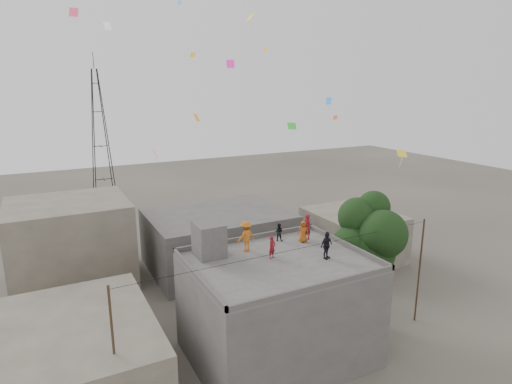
% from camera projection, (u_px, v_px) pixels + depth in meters
% --- Properties ---
extents(ground, '(140.00, 140.00, 0.00)m').
position_uv_depth(ground, '(277.00, 354.00, 25.98)').
color(ground, '#433D37').
rests_on(ground, ground).
extents(main_building, '(10.00, 8.00, 6.10)m').
position_uv_depth(main_building, '(278.00, 309.00, 25.24)').
color(main_building, '#4A4745').
rests_on(main_building, ground).
extents(parapet, '(10.00, 8.00, 0.30)m').
position_uv_depth(parapet, '(278.00, 259.00, 24.47)').
color(parapet, '#4A4745').
rests_on(parapet, main_building).
extents(stair_head_box, '(1.60, 1.80, 2.00)m').
position_uv_depth(stair_head_box, '(209.00, 240.00, 25.08)').
color(stair_head_box, '#4A4745').
rests_on(stair_head_box, main_building).
extents(neighbor_west, '(8.00, 10.00, 4.00)m').
position_uv_depth(neighbor_west, '(76.00, 359.00, 22.32)').
color(neighbor_west, '#60584C').
rests_on(neighbor_west, ground).
extents(neighbor_north, '(12.00, 9.00, 5.00)m').
position_uv_depth(neighbor_north, '(218.00, 239.00, 38.34)').
color(neighbor_north, '#4A4745').
rests_on(neighbor_north, ground).
extents(neighbor_northwest, '(9.00, 8.00, 7.00)m').
position_uv_depth(neighbor_northwest, '(71.00, 244.00, 34.48)').
color(neighbor_northwest, '#60584C').
rests_on(neighbor_northwest, ground).
extents(neighbor_east, '(7.00, 8.00, 4.40)m').
position_uv_depth(neighbor_east, '(353.00, 235.00, 40.30)').
color(neighbor_east, '#60584C').
rests_on(neighbor_east, ground).
extents(tree, '(4.90, 4.60, 9.10)m').
position_uv_depth(tree, '(370.00, 238.00, 28.30)').
color(tree, black).
rests_on(tree, ground).
extents(utility_line, '(20.12, 0.62, 7.40)m').
position_uv_depth(utility_line, '(296.00, 305.00, 24.20)').
color(utility_line, black).
rests_on(utility_line, ground).
extents(transmission_tower, '(2.97, 2.97, 20.01)m').
position_uv_depth(transmission_tower, '(100.00, 139.00, 56.50)').
color(transmission_tower, black).
rests_on(transmission_tower, ground).
extents(person_red_adult, '(0.69, 0.51, 1.75)m').
position_uv_depth(person_red_adult, '(307.00, 227.00, 27.68)').
color(person_red_adult, maroon).
rests_on(person_red_adult, main_building).
extents(person_orange_child, '(0.82, 0.72, 1.41)m').
position_uv_depth(person_orange_child, '(303.00, 232.00, 27.34)').
color(person_orange_child, '#A64913').
rests_on(person_orange_child, main_building).
extents(person_dark_child, '(0.71, 0.70, 1.16)m').
position_uv_depth(person_dark_child, '(279.00, 232.00, 27.65)').
color(person_dark_child, black).
rests_on(person_dark_child, main_building).
extents(person_dark_adult, '(1.02, 0.63, 1.63)m').
position_uv_depth(person_dark_adult, '(326.00, 245.00, 24.68)').
color(person_dark_adult, black).
rests_on(person_dark_adult, main_building).
extents(person_orange_adult, '(1.31, 0.90, 1.86)m').
position_uv_depth(person_orange_adult, '(246.00, 236.00, 25.85)').
color(person_orange_adult, '#C56216').
rests_on(person_orange_adult, main_building).
extents(person_red_child, '(0.57, 0.48, 1.34)m').
position_uv_depth(person_red_child, '(272.00, 247.00, 24.77)').
color(person_red_child, maroon).
rests_on(person_red_child, main_building).
extents(kites, '(20.86, 19.18, 11.84)m').
position_uv_depth(kites, '(240.00, 86.00, 27.87)').
color(kites, '#F23819').
rests_on(kites, ground).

